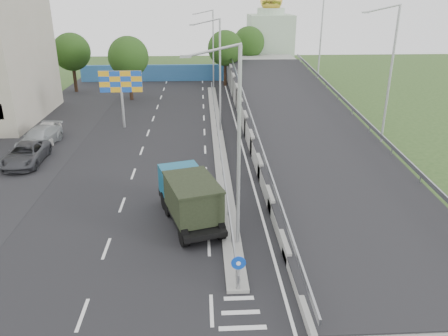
{
  "coord_description": "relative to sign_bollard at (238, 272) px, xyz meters",
  "views": [
    {
      "loc": [
        -1.46,
        -13.61,
        12.31
      ],
      "look_at": [
        -0.12,
        11.41,
        2.2
      ],
      "focal_mm": 35.0,
      "sensor_mm": 36.0,
      "label": 1
    }
  ],
  "objects": [
    {
      "name": "dump_truck",
      "position": [
        -2.25,
        6.66,
        0.53
      ],
      "size": [
        4.03,
        6.8,
        2.82
      ],
      "rotation": [
        0.0,
        0.0,
        0.29
      ],
      "color": "black",
      "rests_on": "ground"
    },
    {
      "name": "sign_bollard",
      "position": [
        0.0,
        0.0,
        0.0
      ],
      "size": [
        0.64,
        0.23,
        1.67
      ],
      "color": "black",
      "rests_on": "median"
    },
    {
      "name": "lamp_post_mid",
      "position": [
        0.11,
        23.83,
        4.77
      ],
      "size": [
        2.74,
        0.18,
        10.08
      ],
      "color": "#B2B5B7",
      "rests_on": "median"
    },
    {
      "name": "road_surface",
      "position": [
        -3.0,
        17.83,
        -1.03
      ],
      "size": [
        26.0,
        90.0,
        0.04
      ],
      "primitive_type": "cube",
      "color": "black",
      "rests_on": "ground"
    },
    {
      "name": "ground",
      "position": [
        0.0,
        -2.17,
        -1.03
      ],
      "size": [
        160.0,
        160.0,
        0.0
      ],
      "primitive_type": "plane",
      "color": "#2D4C1E",
      "rests_on": "ground"
    },
    {
      "name": "lamp_post_far",
      "position": [
        0.11,
        43.83,
        4.77
      ],
      "size": [
        2.74,
        0.18,
        10.08
      ],
      "color": "#B2B5B7",
      "rests_on": "median"
    },
    {
      "name": "median_guardrail",
      "position": [
        0.0,
        21.83,
        -0.28
      ],
      "size": [
        0.09,
        44.0,
        0.71
      ],
      "color": "gray",
      "rests_on": "median"
    },
    {
      "name": "billboard",
      "position": [
        -9.0,
        25.83,
        3.15
      ],
      "size": [
        4.0,
        0.24,
        5.5
      ],
      "color": "#B2B5B7",
      "rests_on": "ground"
    },
    {
      "name": "parked_car_c",
      "position": [
        -15.0,
        16.42,
        -0.27
      ],
      "size": [
        2.68,
        5.55,
        1.52
      ],
      "primitive_type": "imported",
      "rotation": [
        0.0,
        0.0,
        0.03
      ],
      "color": "#37383D",
      "rests_on": "ground"
    },
    {
      "name": "median",
      "position": [
        0.0,
        21.83,
        -0.93
      ],
      "size": [
        1.0,
        44.0,
        0.2
      ],
      "primitive_type": "cube",
      "color": "gray",
      "rests_on": "ground"
    },
    {
      "name": "parked_car_e",
      "position": [
        -15.24,
        22.04,
        -0.24
      ],
      "size": [
        2.06,
        4.73,
        1.59
      ],
      "primitive_type": "imported",
      "rotation": [
        0.0,
        0.0,
        0.04
      ],
      "color": "silver",
      "rests_on": "ground"
    },
    {
      "name": "tree_ramp_far",
      "position": [
        6.0,
        52.83,
        4.14
      ],
      "size": [
        4.8,
        4.8,
        7.6
      ],
      "color": "black",
      "rests_on": "ground"
    },
    {
      "name": "parked_car_d",
      "position": [
        -15.33,
        20.56,
        -0.24
      ],
      "size": [
        3.07,
        5.77,
        1.59
      ],
      "primitive_type": "imported",
      "rotation": [
        0.0,
        0.0,
        -0.16
      ],
      "color": "#9CA1A4",
      "rests_on": "ground"
    },
    {
      "name": "overpass_ramp",
      "position": [
        7.5,
        21.83,
        0.72
      ],
      "size": [
        10.0,
        50.0,
        3.5
      ],
      "color": "gray",
      "rests_on": "ground"
    },
    {
      "name": "lamp_post_near",
      "position": [
        0.11,
        3.83,
        4.77
      ],
      "size": [
        2.74,
        0.18,
        10.08
      ],
      "color": "#B2B5B7",
      "rests_on": "median"
    },
    {
      "name": "tree_median_far",
      "position": [
        2.0,
        45.83,
        4.14
      ],
      "size": [
        4.8,
        4.8,
        7.6
      ],
      "color": "black",
      "rests_on": "ground"
    },
    {
      "name": "blue_wall",
      "position": [
        -4.0,
        49.83,
        0.17
      ],
      "size": [
        30.0,
        0.5,
        2.4
      ],
      "primitive_type": "cube",
      "color": "#296199",
      "rests_on": "ground"
    },
    {
      "name": "parking_strip",
      "position": [
        -16.0,
        17.83,
        -1.03
      ],
      "size": [
        8.0,
        90.0,
        0.05
      ],
      "primitive_type": "cube",
      "color": "black",
      "rests_on": "ground"
    },
    {
      "name": "church",
      "position": [
        10.0,
        57.83,
        4.28
      ],
      "size": [
        7.0,
        7.0,
        13.8
      ],
      "color": "#B2CCAD",
      "rests_on": "ground"
    },
    {
      "name": "tree_left_mid",
      "position": [
        -10.0,
        37.83,
        4.14
      ],
      "size": [
        4.8,
        4.8,
        7.6
      ],
      "color": "black",
      "rests_on": "ground"
    },
    {
      "name": "tree_left_far",
      "position": [
        -18.0,
        42.83,
        4.14
      ],
      "size": [
        4.8,
        4.8,
        7.6
      ],
      "color": "black",
      "rests_on": "ground"
    }
  ]
}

